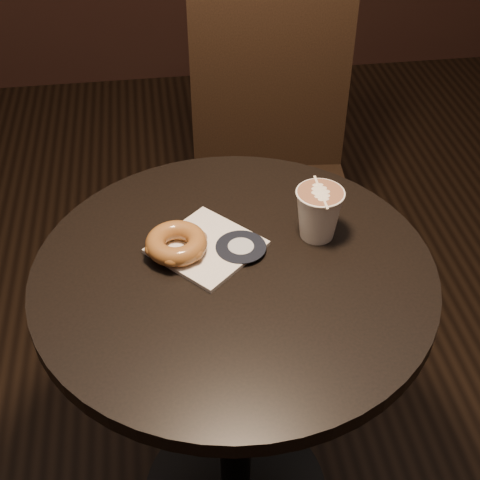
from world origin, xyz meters
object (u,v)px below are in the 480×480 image
Objects in this scene: cafe_table at (234,344)px; doughnut at (176,243)px; pastry_bag at (207,247)px; latte_cup at (318,214)px; chair at (271,151)px.

doughnut is (-0.09, 0.05, 0.22)m from cafe_table.
cafe_table is 0.21m from pastry_bag.
chair is at bearing 87.76° from latte_cup.
chair is 0.60m from latte_cup.
latte_cup is at bearing 22.27° from cafe_table.
cafe_table is 0.25m from doughnut.
doughnut reaches higher than pastry_bag.
pastry_bag is at bearing -177.01° from latte_cup.
cafe_table is 0.65m from chair.
chair is at bearing 73.56° from cafe_table.
latte_cup is at bearing 3.96° from doughnut.
cafe_table is 0.30m from latte_cup.
pastry_bag is (-0.04, 0.06, 0.20)m from cafe_table.
latte_cup is (-0.02, -0.55, 0.22)m from chair.
doughnut is at bearing 152.85° from cafe_table.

